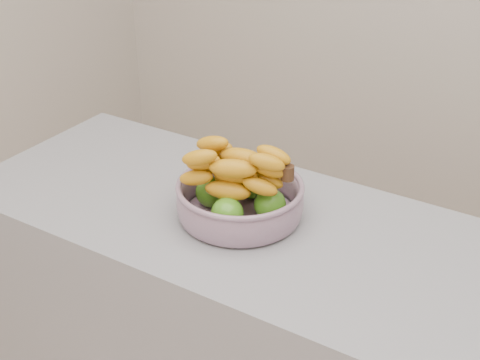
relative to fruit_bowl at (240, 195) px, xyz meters
name	(u,v)px	position (x,y,z in m)	size (l,w,h in m)	color
fruit_bowl	(240,195)	(0.00, 0.00, 0.00)	(0.31, 0.31, 0.18)	#979FB5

